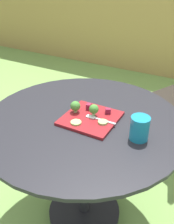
% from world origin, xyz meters
% --- Properties ---
extents(ground_plane, '(12.00, 12.00, 0.00)m').
position_xyz_m(ground_plane, '(0.00, 0.00, 0.00)').
color(ground_plane, '#70994C').
extents(patio_table, '(1.00, 1.00, 0.71)m').
position_xyz_m(patio_table, '(0.00, 0.00, 0.49)').
color(patio_table, black).
rests_on(patio_table, ground_plane).
extents(salad_plate, '(0.25, 0.25, 0.01)m').
position_xyz_m(salad_plate, '(0.04, 0.01, 0.72)').
color(salad_plate, maroon).
rests_on(salad_plate, patio_table).
extents(drinking_glass, '(0.08, 0.08, 0.11)m').
position_xyz_m(drinking_glass, '(0.29, -0.03, 0.76)').
color(drinking_glass, teal).
rests_on(drinking_glass, patio_table).
extents(fork, '(0.15, 0.02, 0.00)m').
position_xyz_m(fork, '(0.08, 0.01, 0.73)').
color(fork, silver).
rests_on(fork, salad_plate).
extents(broccoli_floret_0, '(0.05, 0.05, 0.06)m').
position_xyz_m(broccoli_floret_0, '(-0.05, 0.01, 0.76)').
color(broccoli_floret_0, '#99B770').
rests_on(broccoli_floret_0, salad_plate).
extents(broccoli_floret_1, '(0.05, 0.05, 0.06)m').
position_xyz_m(broccoli_floret_1, '(0.04, 0.03, 0.76)').
color(broccoli_floret_1, '#99B770').
rests_on(broccoli_floret_1, salad_plate).
extents(cucumber_slice_0, '(0.05, 0.05, 0.01)m').
position_xyz_m(cucumber_slice_0, '(0.11, -0.01, 0.73)').
color(cucumber_slice_0, '#8EB766').
rests_on(cucumber_slice_0, salad_plate).
extents(cucumber_slice_1, '(0.05, 0.05, 0.01)m').
position_xyz_m(cucumber_slice_1, '(-0.00, -0.07, 0.73)').
color(cucumber_slice_1, '#8EB766').
rests_on(cucumber_slice_1, salad_plate).
extents(beet_chunk_0, '(0.03, 0.03, 0.03)m').
position_xyz_m(beet_chunk_0, '(0.09, 0.08, 0.74)').
color(beet_chunk_0, maroon).
rests_on(beet_chunk_0, salad_plate).
extents(beet_chunk_1, '(0.03, 0.03, 0.03)m').
position_xyz_m(beet_chunk_1, '(-0.01, 0.07, 0.74)').
color(beet_chunk_1, maroon).
rests_on(beet_chunk_1, salad_plate).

